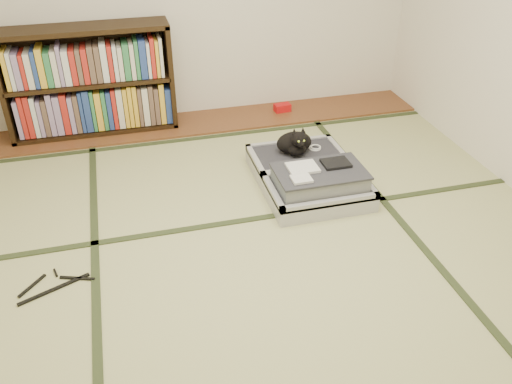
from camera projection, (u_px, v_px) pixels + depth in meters
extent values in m
plane|color=tan|center=(263.00, 257.00, 3.34)|extent=(4.50, 4.50, 0.00)
cube|color=brown|center=(204.00, 122.00, 4.96)|extent=(4.00, 0.50, 0.02)
cube|color=red|center=(282.00, 108.00, 5.13)|extent=(0.16, 0.11, 0.07)
cube|color=#2D381E|center=(96.00, 285.00, 3.12)|extent=(0.05, 4.50, 0.01)
cube|color=#2D381E|center=(409.00, 231.00, 3.55)|extent=(0.05, 4.50, 0.01)
cube|color=#2D381E|center=(247.00, 220.00, 3.66)|extent=(4.00, 0.05, 0.01)
cube|color=#2D381E|center=(211.00, 137.00, 4.72)|extent=(4.00, 0.05, 0.01)
cube|color=black|center=(4.00, 89.00, 4.42)|extent=(0.04, 0.32, 0.90)
cube|color=black|center=(170.00, 74.00, 4.72)|extent=(0.04, 0.32, 0.90)
cube|color=black|center=(98.00, 128.00, 4.80)|extent=(1.40, 0.32, 0.04)
cube|color=black|center=(80.00, 29.00, 4.33)|extent=(1.40, 0.32, 0.04)
cube|color=black|center=(90.00, 81.00, 4.57)|extent=(1.34, 0.32, 0.03)
cube|color=black|center=(89.00, 75.00, 4.69)|extent=(1.40, 0.02, 0.90)
cube|color=gray|center=(94.00, 106.00, 4.67)|extent=(1.26, 0.22, 0.38)
cube|color=gray|center=(86.00, 60.00, 4.45)|extent=(1.26, 0.22, 0.34)
cube|color=#ACABB0|center=(319.00, 194.00, 3.83)|extent=(0.71, 0.47, 0.12)
cube|color=#313139|center=(319.00, 190.00, 3.81)|extent=(0.63, 0.40, 0.09)
cube|color=#ACABB0|center=(331.00, 203.00, 3.61)|extent=(0.71, 0.04, 0.05)
cube|color=#ACABB0|center=(309.00, 171.00, 3.97)|extent=(0.71, 0.04, 0.05)
cube|color=#ACABB0|center=(273.00, 193.00, 3.72)|extent=(0.04, 0.47, 0.05)
cube|color=#ACABB0|center=(363.00, 180.00, 3.86)|extent=(0.04, 0.47, 0.05)
cube|color=#ACABB0|center=(297.00, 163.00, 4.21)|extent=(0.71, 0.47, 0.12)
cube|color=#313139|center=(297.00, 159.00, 4.20)|extent=(0.63, 0.40, 0.09)
cube|color=#ACABB0|center=(307.00, 169.00, 4.00)|extent=(0.71, 0.04, 0.05)
cube|color=#ACABB0|center=(289.00, 143.00, 4.36)|extent=(0.71, 0.04, 0.05)
cube|color=#ACABB0|center=(255.00, 161.00, 4.10)|extent=(0.04, 0.47, 0.05)
cube|color=#ACABB0|center=(338.00, 150.00, 4.25)|extent=(0.04, 0.47, 0.05)
cylinder|color=black|center=(308.00, 169.00, 3.98)|extent=(0.64, 0.02, 0.02)
cube|color=gray|center=(320.00, 180.00, 3.76)|extent=(0.61, 0.37, 0.12)
cube|color=#34353C|center=(320.00, 171.00, 3.73)|extent=(0.62, 0.39, 0.01)
cube|color=silver|center=(303.00, 168.00, 3.73)|extent=(0.21, 0.17, 0.02)
cube|color=black|center=(336.00, 163.00, 3.78)|extent=(0.19, 0.15, 0.02)
cube|color=silver|center=(301.00, 179.00, 3.60)|extent=(0.13, 0.11, 0.02)
cube|color=white|center=(301.00, 216.00, 3.59)|extent=(0.06, 0.01, 0.04)
cube|color=white|center=(317.00, 215.00, 3.62)|extent=(0.05, 0.01, 0.03)
cube|color=orange|center=(363.00, 206.00, 3.69)|extent=(0.05, 0.01, 0.03)
cube|color=#197F33|center=(354.00, 205.00, 3.66)|extent=(0.04, 0.01, 0.03)
ellipsoid|color=black|center=(294.00, 143.00, 4.15)|extent=(0.27, 0.18, 0.17)
ellipsoid|color=black|center=(297.00, 150.00, 4.10)|extent=(0.14, 0.10, 0.10)
ellipsoid|color=black|center=(299.00, 139.00, 4.02)|extent=(0.12, 0.11, 0.11)
sphere|color=black|center=(301.00, 144.00, 3.99)|extent=(0.05, 0.05, 0.05)
cone|color=black|center=(294.00, 131.00, 4.00)|extent=(0.04, 0.05, 0.05)
cone|color=black|center=(303.00, 130.00, 4.01)|extent=(0.04, 0.05, 0.05)
sphere|color=#A5BF33|center=(299.00, 141.00, 3.97)|extent=(0.02, 0.02, 0.02)
sphere|color=#A5BF33|center=(304.00, 141.00, 3.98)|extent=(0.02, 0.02, 0.02)
cylinder|color=black|center=(302.00, 143.00, 4.28)|extent=(0.17, 0.10, 0.03)
torus|color=white|center=(315.00, 148.00, 4.25)|extent=(0.10, 0.10, 0.01)
torus|color=white|center=(316.00, 147.00, 4.24)|extent=(0.08, 0.08, 0.01)
cube|color=black|center=(54.00, 289.00, 3.08)|extent=(0.39, 0.18, 0.01)
cube|color=black|center=(32.00, 286.00, 3.10)|extent=(0.15, 0.17, 0.01)
cube|color=black|center=(77.00, 278.00, 3.16)|extent=(0.20, 0.08, 0.01)
cylinder|color=black|center=(56.00, 273.00, 3.20)|extent=(0.03, 0.07, 0.01)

